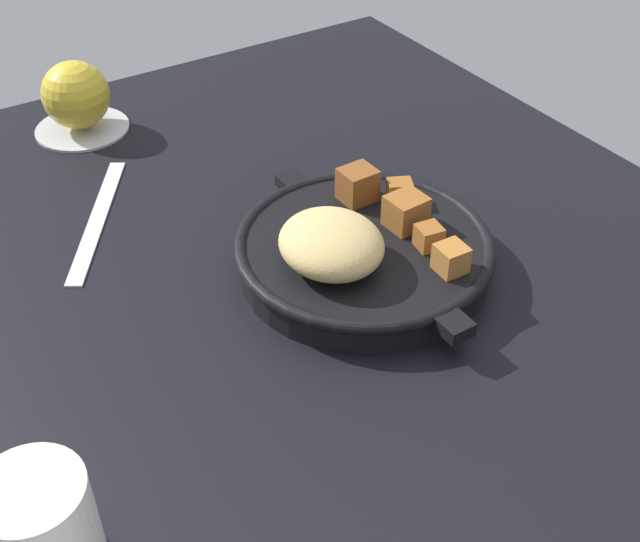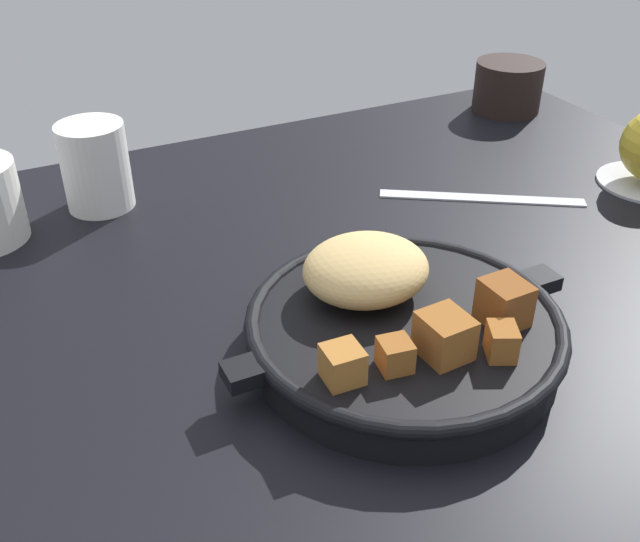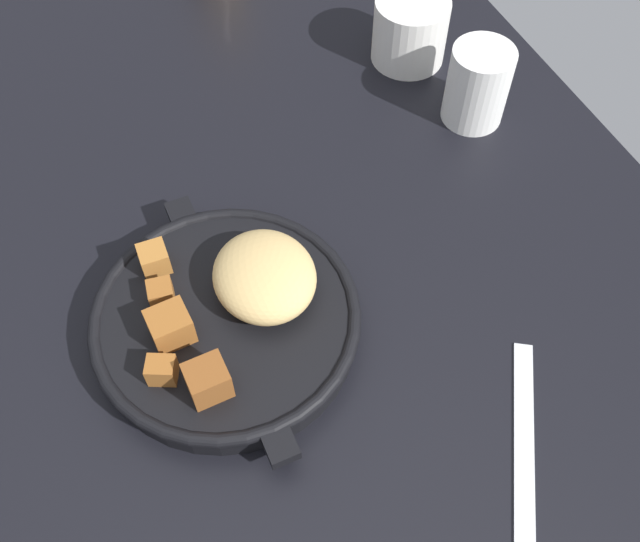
# 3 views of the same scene
# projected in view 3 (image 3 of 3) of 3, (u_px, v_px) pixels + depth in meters

# --- Properties ---
(ground_plane) EXTENTS (1.07, 0.81, 0.02)m
(ground_plane) POSITION_uv_depth(u_px,v_px,m) (266.00, 278.00, 0.69)
(ground_plane) COLOR black
(cast_iron_skillet) EXTENTS (0.28, 0.23, 0.07)m
(cast_iron_skillet) POSITION_uv_depth(u_px,v_px,m) (230.00, 316.00, 0.62)
(cast_iron_skillet) COLOR black
(cast_iron_skillet) RESTS_ON ground_plane
(butter_knife) EXTENTS (0.18, 0.13, 0.00)m
(butter_knife) POSITION_uv_depth(u_px,v_px,m) (524.00, 459.00, 0.57)
(butter_knife) COLOR silver
(butter_knife) RESTS_ON ground_plane
(ceramic_mug_white) EXTENTS (0.08, 0.08, 0.07)m
(ceramic_mug_white) POSITION_uv_depth(u_px,v_px,m) (410.00, 31.00, 0.81)
(ceramic_mug_white) COLOR silver
(ceramic_mug_white) RESTS_ON ground_plane
(white_creamer_pitcher) EXTENTS (0.07, 0.07, 0.09)m
(white_creamer_pitcher) POSITION_uv_depth(u_px,v_px,m) (478.00, 85.00, 0.75)
(white_creamer_pitcher) COLOR white
(white_creamer_pitcher) RESTS_ON ground_plane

